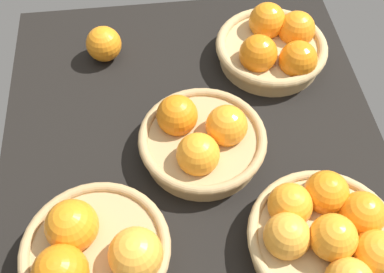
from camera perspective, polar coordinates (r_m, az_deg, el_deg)
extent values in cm
cube|color=black|center=(89.73, 0.21, -1.53)|extent=(84.00, 72.00, 3.00)
cylinder|color=tan|center=(76.92, -11.36, -13.95)|extent=(21.35, 21.35, 5.08)
torus|color=tan|center=(74.60, -11.68, -13.23)|extent=(23.14, 23.14, 1.78)
sphere|color=#F49E33|center=(71.36, -6.85, -14.03)|extent=(8.20, 8.20, 8.20)
sphere|color=orange|center=(74.60, -14.37, -10.47)|extent=(8.20, 8.20, 8.20)
sphere|color=orange|center=(72.10, -15.68, -15.65)|extent=(8.20, 8.20, 8.20)
cylinder|color=tan|center=(102.72, 9.47, 9.99)|extent=(21.38, 21.38, 4.08)
torus|color=tan|center=(101.32, 9.63, 10.81)|extent=(23.47, 23.47, 2.10)
sphere|color=orange|center=(96.57, 8.04, 9.91)|extent=(7.78, 7.78, 7.78)
sphere|color=orange|center=(103.75, 9.12, 13.69)|extent=(7.78, 7.78, 7.78)
sphere|color=orange|center=(104.04, 12.58, 12.58)|extent=(7.78, 7.78, 7.78)
sphere|color=orange|center=(97.52, 12.75, 9.06)|extent=(7.78, 7.78, 7.78)
cylinder|color=tan|center=(86.01, 1.26, -0.97)|extent=(21.48, 21.48, 4.13)
torus|color=tan|center=(84.32, 1.29, -0.18)|extent=(23.30, 23.30, 1.81)
sphere|color=orange|center=(80.28, 0.65, -2.20)|extent=(7.58, 7.58, 7.58)
sphere|color=orange|center=(84.95, -1.82, 2.57)|extent=(7.58, 7.58, 7.58)
sphere|color=orange|center=(83.73, 4.23, 1.32)|extent=(7.58, 7.58, 7.58)
cylinder|color=tan|center=(79.50, 15.54, -12.38)|extent=(22.78, 22.78, 4.18)
torus|color=tan|center=(77.65, 15.89, -11.77)|extent=(24.48, 24.48, 1.70)
sphere|color=#F49E33|center=(74.28, 11.45, -11.78)|extent=(7.27, 7.27, 7.27)
sphere|color=orange|center=(74.81, 16.77, -11.67)|extent=(7.27, 7.27, 7.27)
sphere|color=orange|center=(79.56, 16.01, -6.56)|extent=(7.27, 7.27, 7.27)
sphere|color=orange|center=(77.86, 21.49, -13.11)|extent=(7.27, 7.27, 7.27)
sphere|color=orange|center=(79.69, 19.98, -8.82)|extent=(7.27, 7.27, 7.27)
sphere|color=orange|center=(77.43, 11.81, -8.16)|extent=(7.27, 7.27, 7.27)
sphere|color=orange|center=(102.56, -10.67, 10.99)|extent=(7.46, 7.46, 7.46)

